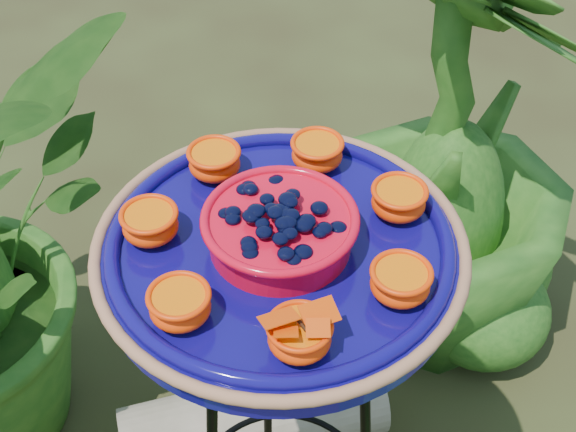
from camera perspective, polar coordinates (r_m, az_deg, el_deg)
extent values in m
torus|color=black|center=(1.06, -0.54, -4.04)|extent=(0.27, 0.27, 0.02)
cylinder|color=black|center=(1.51, -1.47, -11.59)|extent=(0.02, 0.09, 0.91)
cylinder|color=#0D085F|center=(1.04, -0.55, -2.81)|extent=(0.48, 0.48, 0.04)
torus|color=#A5684A|center=(1.03, -0.56, -2.10)|extent=(0.49, 0.49, 0.02)
torus|color=#0D085F|center=(1.02, -0.56, -1.93)|extent=(0.45, 0.45, 0.02)
cylinder|color=red|center=(1.01, -0.57, -1.11)|extent=(0.19, 0.19, 0.05)
torus|color=red|center=(0.99, -0.58, -0.18)|extent=(0.20, 0.20, 0.01)
ellipsoid|color=black|center=(0.99, -0.58, 0.08)|extent=(0.16, 0.16, 0.03)
ellipsoid|color=#FF3F02|center=(1.07, 7.86, 0.94)|extent=(0.07, 0.07, 0.04)
cylinder|color=#FF6105|center=(1.05, 7.95, 1.67)|extent=(0.07, 0.07, 0.01)
ellipsoid|color=#FF3F02|center=(1.13, 2.08, 4.35)|extent=(0.07, 0.07, 0.04)
cylinder|color=#FF6105|center=(1.12, 2.10, 5.07)|extent=(0.07, 0.07, 0.01)
ellipsoid|color=#FF3F02|center=(1.12, -5.24, 3.70)|extent=(0.07, 0.07, 0.04)
cylinder|color=#FF6105|center=(1.11, -5.30, 4.42)|extent=(0.07, 0.07, 0.01)
ellipsoid|color=#FF3F02|center=(1.04, -9.75, -0.72)|extent=(0.07, 0.07, 0.04)
cylinder|color=#FF6105|center=(1.03, -9.87, 0.00)|extent=(0.07, 0.07, 0.01)
ellipsoid|color=#FF3F02|center=(0.94, -7.68, -6.47)|extent=(0.07, 0.07, 0.04)
cylinder|color=#FF6105|center=(0.93, -7.78, -5.75)|extent=(0.07, 0.07, 0.01)
ellipsoid|color=#FF3F02|center=(0.90, 0.82, -8.67)|extent=(0.07, 0.07, 0.04)
cylinder|color=#FF6105|center=(0.89, 0.83, -7.96)|extent=(0.07, 0.07, 0.01)
ellipsoid|color=#FF3F02|center=(0.96, 7.97, -4.84)|extent=(0.07, 0.07, 0.04)
cylinder|color=#FF6105|center=(0.95, 8.07, -4.12)|extent=(0.07, 0.07, 0.01)
cylinder|color=black|center=(0.88, 0.84, -7.54)|extent=(0.01, 0.03, 0.00)
cube|color=#FF5A05|center=(0.88, -0.67, -7.26)|extent=(0.05, 0.04, 0.01)
cube|color=#FF5A05|center=(0.88, 2.26, -6.90)|extent=(0.05, 0.04, 0.01)
cylinder|color=tan|center=(1.88, -2.43, -14.35)|extent=(0.61, 0.27, 0.20)
imported|color=#1C4A13|center=(1.87, 11.72, 4.12)|extent=(0.85, 0.85, 1.07)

